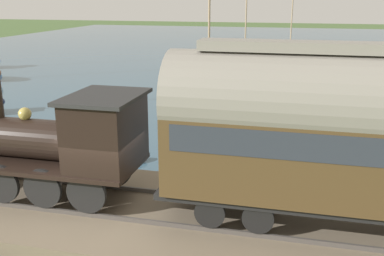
# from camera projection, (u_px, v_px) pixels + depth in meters

# --- Properties ---
(ground_plane) EXTENTS (200.00, 200.00, 0.00)m
(ground_plane) POSITION_uv_depth(u_px,v_px,m) (103.00, 230.00, 12.18)
(ground_plane) COLOR #476033
(harbor_water) EXTENTS (80.00, 80.00, 0.01)m
(harbor_water) POSITION_uv_depth(u_px,v_px,m) (260.00, 50.00, 52.57)
(harbor_water) COLOR #38566B
(harbor_water) RESTS_ON ground
(rail_embankment) EXTENTS (5.11, 56.00, 0.69)m
(rail_embankment) POSITION_uv_depth(u_px,v_px,m) (111.00, 212.00, 12.57)
(rail_embankment) COLOR #756651
(rail_embankment) RESTS_ON ground
(steam_locomotive) EXTENTS (2.39, 5.17, 3.19)m
(steam_locomotive) POSITION_uv_depth(u_px,v_px,m) (72.00, 139.00, 12.22)
(steam_locomotive) COLOR black
(steam_locomotive) RESTS_ON rail_embankment
(passenger_coach) EXTENTS (2.33, 9.27, 4.43)m
(passenger_coach) POSITION_uv_depth(u_px,v_px,m) (356.00, 131.00, 10.34)
(passenger_coach) COLOR black
(passenger_coach) RESTS_ON rail_embankment
(sailboat_gray) EXTENTS (1.84, 4.55, 7.67)m
(sailboat_gray) POSITION_uv_depth(u_px,v_px,m) (208.00, 111.00, 21.35)
(sailboat_gray) COLOR gray
(sailboat_gray) RESTS_ON harbor_water
(sailboat_green) EXTENTS (1.49, 3.63, 6.26)m
(sailboat_green) POSITION_uv_depth(u_px,v_px,m) (244.00, 74.00, 32.88)
(sailboat_green) COLOR #236B42
(sailboat_green) RESTS_ON harbor_water
(sailboat_white) EXTENTS (2.08, 4.07, 7.72)m
(sailboat_white) POSITION_uv_depth(u_px,v_px,m) (289.00, 61.00, 38.67)
(sailboat_white) COLOR white
(sailboat_white) RESTS_ON harbor_water
(rowboat_mid_harbor) EXTENTS (1.47, 2.09, 0.39)m
(rowboat_mid_harbor) POSITION_uv_depth(u_px,v_px,m) (107.00, 137.00, 19.49)
(rowboat_mid_harbor) COLOR #B7B2A3
(rowboat_mid_harbor) RESTS_ON harbor_water
(rowboat_far_out) EXTENTS (1.89, 2.15, 0.34)m
(rowboat_far_out) POSITION_uv_depth(u_px,v_px,m) (120.00, 160.00, 16.88)
(rowboat_far_out) COLOR beige
(rowboat_far_out) RESTS_ON harbor_water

